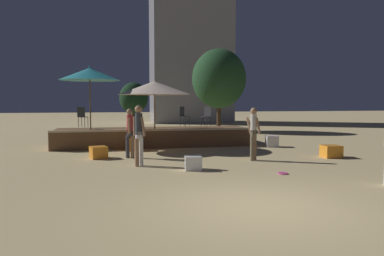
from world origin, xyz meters
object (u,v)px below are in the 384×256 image
at_px(cube_seat_4, 98,152).
at_px(frisbee_disc, 283,173).
at_px(cube_seat_0, 272,141).
at_px(person_2, 130,131).
at_px(bistro_chair_2, 183,114).
at_px(background_tree_1, 134,98).
at_px(patio_umbrella_0, 90,74).
at_px(bistro_chair_0, 207,114).
at_px(bistro_chair_1, 82,115).
at_px(cube_seat_1, 331,151).
at_px(patio_umbrella_1, 154,88).
at_px(cube_seat_2, 135,145).
at_px(person_3, 254,132).
at_px(background_tree_0, 219,79).
at_px(person_0, 139,133).
at_px(cube_seat_3, 193,163).

distance_m(cube_seat_4, frisbee_disc, 6.30).
bearing_deg(cube_seat_0, person_2, -162.53).
relative_size(bistro_chair_2, frisbee_disc, 3.37).
bearing_deg(background_tree_1, patio_umbrella_0, -101.46).
relative_size(patio_umbrella_0, frisbee_disc, 12.65).
bearing_deg(cube_seat_4, bistro_chair_0, 36.03).
xyz_separation_m(person_2, bistro_chair_1, (-1.89, 4.07, 0.44)).
xyz_separation_m(patio_umbrella_0, cube_seat_4, (0.38, -2.56, -2.84)).
distance_m(cube_seat_0, bistro_chair_0, 3.16).
height_order(cube_seat_1, person_2, person_2).
distance_m(patio_umbrella_1, background_tree_1, 12.12).
xyz_separation_m(patio_umbrella_0, cube_seat_0, (7.57, -0.75, -2.80)).
xyz_separation_m(cube_seat_4, bistro_chair_2, (3.69, 3.88, 1.15)).
distance_m(patio_umbrella_0, patio_umbrella_1, 2.65).
relative_size(patio_umbrella_1, bistro_chair_0, 3.30).
bearing_deg(background_tree_1, cube_seat_1, -69.53).
xyz_separation_m(bistro_chair_0, background_tree_1, (-2.68, 10.99, 0.81)).
bearing_deg(patio_umbrella_1, cube_seat_2, -150.40).
distance_m(cube_seat_0, person_3, 4.03).
height_order(cube_seat_1, background_tree_0, background_tree_0).
distance_m(patio_umbrella_0, background_tree_0, 10.88).
distance_m(patio_umbrella_0, cube_seat_2, 3.39).
bearing_deg(person_2, background_tree_0, -110.88).
bearing_deg(patio_umbrella_0, cube_seat_2, -22.92).
bearing_deg(person_0, patio_umbrella_1, 36.26).
bearing_deg(person_3, background_tree_1, -119.37).
bearing_deg(patio_umbrella_0, cube_seat_3, -59.66).
distance_m(cube_seat_3, background_tree_0, 14.18).
height_order(person_0, person_2, person_0).
bearing_deg(person_3, cube_seat_1, 141.27).
bearing_deg(patio_umbrella_0, cube_seat_0, -5.68).
relative_size(cube_seat_2, background_tree_1, 0.17).
relative_size(cube_seat_1, bistro_chair_2, 0.71).
height_order(person_3, bistro_chair_1, person_3).
relative_size(patio_umbrella_1, background_tree_0, 0.56).
bearing_deg(background_tree_1, person_3, -79.29).
bearing_deg(cube_seat_2, patio_umbrella_0, 157.08).
xyz_separation_m(cube_seat_2, background_tree_1, (0.66, 12.59, 1.94)).
bearing_deg(cube_seat_3, bistro_chair_1, 117.87).
bearing_deg(bistro_chair_1, background_tree_0, -118.71).
bearing_deg(background_tree_0, person_0, -116.35).
distance_m(person_3, frisbee_disc, 2.52).
bearing_deg(person_3, bistro_chair_1, -83.17).
bearing_deg(patio_umbrella_1, person_2, -115.04).
bearing_deg(cube_seat_2, cube_seat_4, -126.80).
xyz_separation_m(cube_seat_0, cube_seat_2, (-5.82, 0.01, -0.01)).
bearing_deg(cube_seat_1, person_2, 169.01).
bearing_deg(cube_seat_2, person_0, -91.64).
distance_m(bistro_chair_1, background_tree_0, 10.47).
relative_size(cube_seat_3, cube_seat_4, 0.80).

